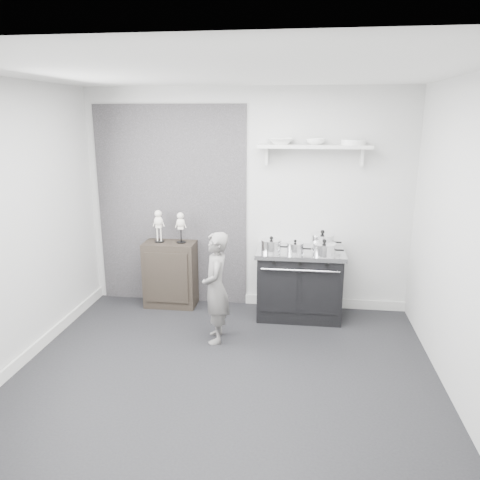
% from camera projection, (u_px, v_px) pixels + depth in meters
% --- Properties ---
extents(ground, '(4.00, 4.00, 0.00)m').
position_uv_depth(ground, '(224.00, 376.00, 4.38)').
color(ground, black).
rests_on(ground, ground).
extents(room_shell, '(4.02, 3.62, 2.71)m').
position_uv_depth(room_shell, '(215.00, 200.00, 4.12)').
color(room_shell, silver).
rests_on(room_shell, ground).
extents(wall_shelf, '(1.30, 0.26, 0.24)m').
position_uv_depth(wall_shelf, '(314.00, 147.00, 5.38)').
color(wall_shelf, silver).
rests_on(wall_shelf, room_shell).
extents(stove, '(1.04, 0.65, 0.83)m').
position_uv_depth(stove, '(299.00, 283.00, 5.61)').
color(stove, black).
rests_on(stove, ground).
extents(side_cabinet, '(0.64, 0.37, 0.83)m').
position_uv_depth(side_cabinet, '(171.00, 274.00, 5.94)').
color(side_cabinet, black).
rests_on(side_cabinet, ground).
extents(child, '(0.36, 0.48, 1.20)m').
position_uv_depth(child, '(216.00, 288.00, 4.94)').
color(child, slate).
rests_on(child, ground).
extents(pot_front_left, '(0.32, 0.24, 0.19)m').
position_uv_depth(pot_front_left, '(271.00, 246.00, 5.42)').
color(pot_front_left, silver).
rests_on(pot_front_left, stove).
extents(pot_back_right, '(0.37, 0.28, 0.23)m').
position_uv_depth(pot_back_right, '(322.00, 241.00, 5.54)').
color(pot_back_right, silver).
rests_on(pot_back_right, stove).
extents(pot_front_right, '(0.36, 0.27, 0.18)m').
position_uv_depth(pot_front_right, '(324.00, 249.00, 5.30)').
color(pot_front_right, silver).
rests_on(pot_front_right, stove).
extents(pot_front_center, '(0.29, 0.20, 0.16)m').
position_uv_depth(pot_front_center, '(295.00, 248.00, 5.37)').
color(pot_front_center, silver).
rests_on(pot_front_center, stove).
extents(skeleton_full, '(0.13, 0.08, 0.47)m').
position_uv_depth(skeleton_full, '(159.00, 224.00, 5.79)').
color(skeleton_full, silver).
rests_on(skeleton_full, side_cabinet).
extents(skeleton_torso, '(0.12, 0.08, 0.44)m').
position_uv_depth(skeleton_torso, '(181.00, 225.00, 5.75)').
color(skeleton_torso, silver).
rests_on(skeleton_torso, side_cabinet).
extents(bowl_large, '(0.29, 0.29, 0.07)m').
position_uv_depth(bowl_large, '(281.00, 141.00, 5.40)').
color(bowl_large, white).
rests_on(bowl_large, wall_shelf).
extents(bowl_small, '(0.22, 0.22, 0.07)m').
position_uv_depth(bowl_small, '(316.00, 142.00, 5.35)').
color(bowl_small, white).
rests_on(bowl_small, wall_shelf).
extents(plate_stack, '(0.27, 0.27, 0.06)m').
position_uv_depth(plate_stack, '(353.00, 142.00, 5.30)').
color(plate_stack, white).
rests_on(plate_stack, wall_shelf).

